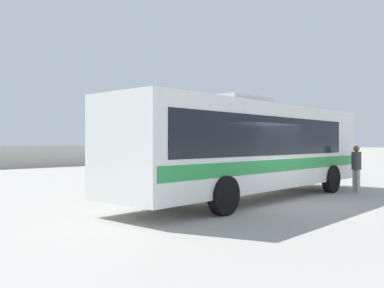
% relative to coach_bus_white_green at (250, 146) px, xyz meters
% --- Properties ---
extents(ground_plane, '(300.00, 300.00, 0.00)m').
position_rel_coach_bus_white_green_xyz_m(ground_plane, '(-0.08, 8.71, -1.81)').
color(ground_plane, '#A3A099').
extents(perimeter_wall, '(80.00, 0.30, 1.65)m').
position_rel_coach_bus_white_green_xyz_m(perimeter_wall, '(-0.08, 22.90, -0.98)').
color(perimeter_wall, beige).
rests_on(perimeter_wall, ground_plane).
extents(coach_bus_white_green, '(11.64, 3.40, 3.38)m').
position_rel_coach_bus_white_green_xyz_m(coach_bus_white_green, '(0.00, 0.00, 0.00)').
color(coach_bus_white_green, white).
rests_on(coach_bus_white_green, ground_plane).
extents(attendant_by_bus_door, '(0.45, 0.45, 1.79)m').
position_rel_coach_bus_white_green_xyz_m(attendant_by_bus_door, '(4.65, -1.52, -0.80)').
color(attendant_by_bus_door, '#B7B2A8').
rests_on(attendant_by_bus_door, ground_plane).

